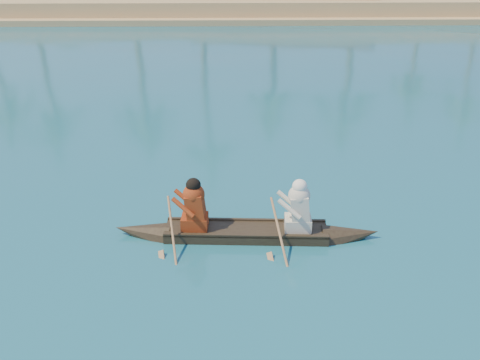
{
  "coord_description": "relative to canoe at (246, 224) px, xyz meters",
  "views": [
    {
      "loc": [
        -4.28,
        -13.12,
        5.48
      ],
      "look_at": [
        -4.06,
        -2.97,
        0.75
      ],
      "focal_mm": 40.0,
      "sensor_mm": 36.0,
      "label": 1
    }
  ],
  "objects": [
    {
      "name": "barge_mid",
      "position": [
        3.58,
        31.0,
        0.48
      ],
      "size": [
        13.26,
        5.14,
        2.17
      ],
      "rotation": [
        0.0,
        0.0,
        -0.06
      ],
      "color": "brown",
      "rests_on": "ground"
    },
    {
      "name": "ground",
      "position": [
        3.96,
        4.0,
        -0.28
      ],
      "size": [
        160.0,
        160.0,
        0.0
      ],
      "primitive_type": "plane",
      "color": "navy",
      "rests_on": "ground"
    },
    {
      "name": "canoe",
      "position": [
        0.0,
        0.0,
        0.0
      ],
      "size": [
        5.23,
        0.96,
        1.43
      ],
      "rotation": [
        0.0,
        0.0,
        -0.05
      ],
      "color": "#312A1B",
      "rests_on": "ground"
    }
  ]
}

